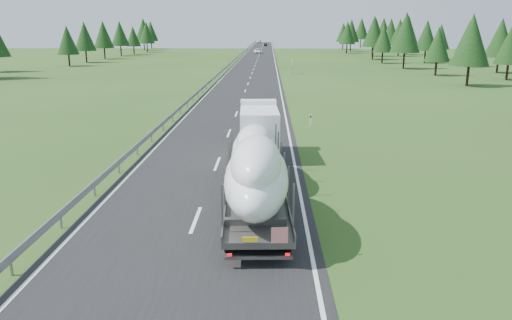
{
  "coord_description": "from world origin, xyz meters",
  "views": [
    {
      "loc": [
        3.03,
        -10.55,
        7.78
      ],
      "look_at": [
        2.46,
        12.03,
        1.84
      ],
      "focal_mm": 35.0,
      "sensor_mm": 36.0,
      "label": 1
    }
  ],
  "objects_px": {
    "boat_truck": "(256,155)",
    "highway_sign": "(292,64)",
    "distant_car_blue": "(259,41)",
    "distant_van": "(257,51)",
    "distant_car_dark": "(266,44)"
  },
  "relations": [
    {
      "from": "boat_truck",
      "to": "highway_sign",
      "type": "bearing_deg",
      "value": 86.0
    },
    {
      "from": "highway_sign",
      "to": "distant_car_blue",
      "type": "xyz_separation_m",
      "value": [
        -9.83,
        212.36,
        -1.03
      ]
    },
    {
      "from": "distant_van",
      "to": "distant_car_blue",
      "type": "distance_m",
      "value": 134.89
    },
    {
      "from": "highway_sign",
      "to": "distant_car_blue",
      "type": "distance_m",
      "value": 212.59
    },
    {
      "from": "highway_sign",
      "to": "boat_truck",
      "type": "distance_m",
      "value": 67.88
    },
    {
      "from": "highway_sign",
      "to": "distant_car_dark",
      "type": "relative_size",
      "value": 0.66
    },
    {
      "from": "distant_car_dark",
      "to": "distant_car_blue",
      "type": "distance_m",
      "value": 59.85
    },
    {
      "from": "boat_truck",
      "to": "distant_car_dark",
      "type": "height_order",
      "value": "boat_truck"
    },
    {
      "from": "highway_sign",
      "to": "distant_van",
      "type": "relative_size",
      "value": 0.48
    },
    {
      "from": "highway_sign",
      "to": "boat_truck",
      "type": "xyz_separation_m",
      "value": [
        -4.74,
        -67.71,
        0.22
      ]
    },
    {
      "from": "boat_truck",
      "to": "distant_van",
      "type": "bearing_deg",
      "value": 91.25
    },
    {
      "from": "boat_truck",
      "to": "distant_car_blue",
      "type": "relative_size",
      "value": 3.83
    },
    {
      "from": "distant_car_dark",
      "to": "highway_sign",
      "type": "bearing_deg",
      "value": -91.28
    },
    {
      "from": "highway_sign",
      "to": "boat_truck",
      "type": "bearing_deg",
      "value": -94.0
    },
    {
      "from": "boat_truck",
      "to": "distant_car_blue",
      "type": "bearing_deg",
      "value": 91.04
    }
  ]
}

